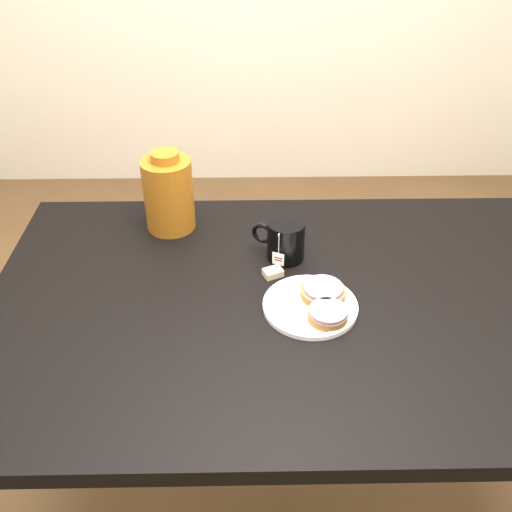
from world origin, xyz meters
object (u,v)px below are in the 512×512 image
mug (285,240)px  bagel_package (169,193)px  bagel_front (328,314)px  teabag_pouch (273,273)px  table (287,325)px  bagel_back (323,291)px  plate (310,305)px

mug → bagel_package: size_ratio=0.67×
bagel_front → teabag_pouch: size_ratio=2.62×
table → bagel_back: bearing=-4.3°
plate → teabag_pouch: (-0.08, 0.12, 0.00)m
bagel_front → bagel_package: bagel_package is taller
mug → bagel_back: bearing=-41.3°
bagel_back → teabag_pouch: (-0.11, 0.09, -0.02)m
plate → bagel_back: (0.03, 0.03, 0.02)m
bagel_front → teabag_pouch: bagel_front is taller
mug → bagel_package: (-0.30, 0.15, 0.05)m
mug → teabag_pouch: (-0.03, -0.08, -0.04)m
plate → mug: 0.21m
bagel_back → bagel_package: size_ratio=0.52×
bagel_back → bagel_front: bearing=-89.0°
bagel_back → mug: (-0.08, 0.17, 0.03)m
bagel_back → teabag_pouch: bearing=140.3°
plate → bagel_back: bagel_back is taller
bagel_package → bagel_back: bearing=-40.0°
bagel_back → mug: bearing=115.0°
table → bagel_package: bagel_package is taller
mug → table: bearing=-66.8°
table → mug: 0.21m
table → bagel_package: bearing=133.8°
plate → bagel_package: size_ratio=0.97×
plate → mug: (-0.05, 0.20, 0.04)m
plate → bagel_back: bearing=43.3°
bagel_back → teabag_pouch: bagel_back is taller
bagel_front → plate: bearing=123.2°
plate → bagel_back: 0.05m
table → bagel_front: bearing=-46.5°
bagel_front → bagel_package: bearing=133.7°
table → bagel_back: 0.13m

